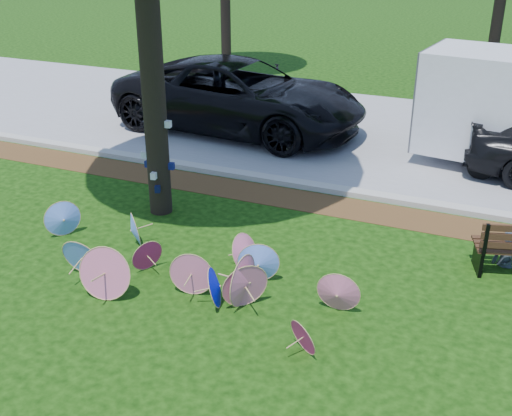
{
  "coord_description": "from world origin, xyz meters",
  "views": [
    {
      "loc": [
        4.35,
        -7.05,
        5.44
      ],
      "look_at": [
        0.5,
        2.0,
        0.9
      ],
      "focal_mm": 45.0,
      "sensor_mm": 36.0,
      "label": 1
    }
  ],
  "objects_px": {
    "cargo_trailer": "(500,104)",
    "person_left": "(511,233)",
    "black_van": "(239,96)",
    "parasol_pile": "(188,267)"
  },
  "relations": [
    {
      "from": "parasol_pile",
      "to": "black_van",
      "type": "height_order",
      "value": "black_van"
    },
    {
      "from": "parasol_pile",
      "to": "person_left",
      "type": "distance_m",
      "value": 5.34
    },
    {
      "from": "black_van",
      "to": "cargo_trailer",
      "type": "height_order",
      "value": "cargo_trailer"
    },
    {
      "from": "black_van",
      "to": "cargo_trailer",
      "type": "relative_size",
      "value": 2.05
    },
    {
      "from": "cargo_trailer",
      "to": "person_left",
      "type": "bearing_deg",
      "value": -74.76
    },
    {
      "from": "black_van",
      "to": "person_left",
      "type": "distance_m",
      "value": 8.82
    },
    {
      "from": "cargo_trailer",
      "to": "person_left",
      "type": "relative_size",
      "value": 2.71
    },
    {
      "from": "black_van",
      "to": "person_left",
      "type": "bearing_deg",
      "value": -120.8
    },
    {
      "from": "parasol_pile",
      "to": "cargo_trailer",
      "type": "bearing_deg",
      "value": 62.64
    },
    {
      "from": "black_van",
      "to": "cargo_trailer",
      "type": "distance_m",
      "value": 6.6
    }
  ]
}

